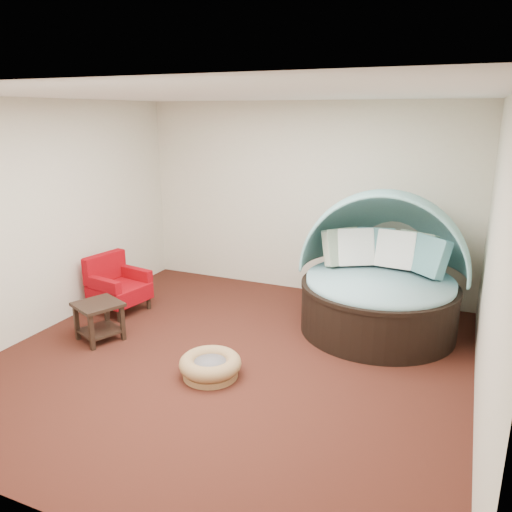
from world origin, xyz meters
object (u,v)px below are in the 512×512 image
at_px(red_armchair, 117,286).
at_px(canopy_daybed, 382,266).
at_px(pet_basket, 210,366).
at_px(side_table, 99,316).

bearing_deg(red_armchair, canopy_daybed, 23.85).
bearing_deg(pet_basket, canopy_daybed, 54.82).
distance_m(red_armchair, side_table, 0.93).
bearing_deg(red_armchair, side_table, -55.01).
distance_m(canopy_daybed, side_table, 3.48).
bearing_deg(pet_basket, side_table, 171.62).
height_order(pet_basket, side_table, side_table).
relative_size(pet_basket, red_armchair, 0.98).
xyz_separation_m(red_armchair, side_table, (0.40, -0.84, -0.06)).
distance_m(canopy_daybed, red_armchair, 3.53).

